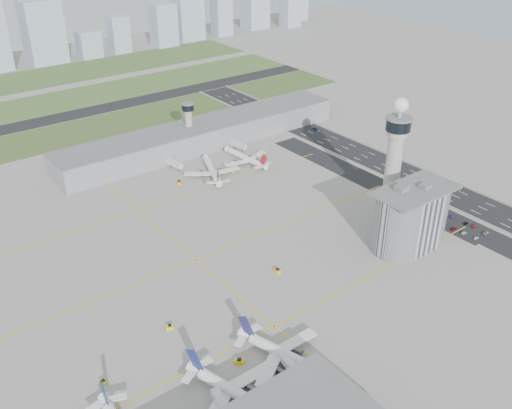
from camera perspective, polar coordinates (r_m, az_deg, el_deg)
ground at (r=276.73m, az=4.41°, el=-5.51°), size 1000.00×1000.00×0.00m
grass_strip_0 at (r=444.15m, az=-17.27°, el=6.99°), size 480.00×50.00×0.08m
grass_strip_1 at (r=511.79m, az=-20.42°, el=9.31°), size 480.00×60.00×0.08m
grass_strip_2 at (r=585.92m, az=-23.00°, el=11.18°), size 480.00×70.00×0.08m
runway at (r=477.24m, az=-18.93°, el=8.22°), size 480.00×22.00×0.10m
highway at (r=354.05m, az=18.57°, el=1.13°), size 28.00×500.00×0.10m
barrier_left at (r=343.26m, az=17.22°, el=0.57°), size 0.60×500.00×1.20m
barrier_right at (r=364.59m, az=19.88°, el=1.82°), size 0.60×500.00×1.20m
landside_road at (r=330.50m, az=17.41°, el=-0.72°), size 18.00×260.00×0.08m
parking_lot at (r=323.40m, az=18.87°, el=-1.65°), size 20.00×44.00×0.10m
taxiway_line_h_0 at (r=237.90m, az=1.84°, el=-12.08°), size 260.00×0.60×0.01m
taxiway_line_h_1 at (r=277.17m, az=-6.00°, el=-5.53°), size 260.00×0.60×0.01m
taxiway_line_h_2 at (r=322.88m, az=-11.64°, el=-0.65°), size 260.00×0.60×0.01m
taxiway_line_v at (r=277.17m, az=-6.00°, el=-5.53°), size 0.60×260.00×0.01m
control_tower at (r=311.62m, az=13.73°, el=5.19°), size 14.00×14.00×64.50m
secondary_tower at (r=392.85m, az=-6.75°, el=8.23°), size 8.60×8.60×31.90m
admin_building at (r=289.65m, az=15.19°, el=-1.28°), size 42.00×24.00×33.50m
terminal_pier at (r=399.94m, az=-5.28°, el=7.02°), size 210.00×32.00×15.80m
airplane_near_b at (r=205.37m, az=-1.87°, el=-17.92°), size 48.61×53.10×12.39m
airplane_near_c at (r=218.81m, az=3.14°, el=-14.36°), size 48.27×52.64×12.24m
airplane_far_a at (r=355.81m, az=-4.45°, el=3.84°), size 48.79×52.36×11.81m
airplane_far_b at (r=372.13m, az=-1.12°, el=5.05°), size 37.77×43.40×11.43m
jet_bridge_near_2 at (r=212.78m, az=4.48°, el=-17.21°), size 5.39×14.31×5.70m
jet_bridge_far_0 at (r=371.82m, az=-8.85°, el=4.19°), size 5.39×14.31×5.70m
jet_bridge_far_1 at (r=395.49m, az=-2.52°, el=6.06°), size 5.39×14.31×5.70m
tug_0 at (r=221.95m, az=-15.04°, el=-16.72°), size 2.06×2.86×1.59m
tug_1 at (r=221.97m, az=-1.69°, el=-15.37°), size 4.23×4.20×2.06m
tug_2 at (r=238.81m, az=-8.61°, el=-11.98°), size 3.85×3.38×1.87m
tug_3 at (r=267.03m, az=2.17°, el=-6.61°), size 2.81×3.70×1.97m
tug_4 at (r=348.98m, az=-7.67°, el=2.25°), size 3.92×4.35×2.09m
tug_5 at (r=361.02m, az=-2.26°, el=3.40°), size 3.29×3.23×1.59m
car_lot_0 at (r=312.18m, az=21.14°, el=-3.13°), size 3.37×1.42×1.14m
car_lot_1 at (r=314.35m, az=20.09°, el=-2.69°), size 3.73×1.35×1.22m
car_lot_2 at (r=316.55m, az=19.16°, el=-2.30°), size 3.92×1.86×1.08m
car_lot_3 at (r=320.89m, az=17.73°, el=-1.58°), size 4.30×1.75×1.25m
car_lot_4 at (r=323.75m, az=17.21°, el=-1.23°), size 3.35×1.59×1.11m
car_lot_5 at (r=327.55m, az=16.19°, el=-0.70°), size 3.41×1.45×1.10m
car_lot_6 at (r=318.13m, az=22.01°, el=-2.68°), size 4.75×2.51×1.27m
car_lot_7 at (r=322.70m, az=21.01°, el=-2.01°), size 4.35×2.24×1.21m
car_lot_8 at (r=323.87m, az=20.24°, el=-1.75°), size 3.39×1.45×1.14m
car_lot_9 at (r=327.41m, az=19.13°, el=-1.19°), size 3.98×1.47×1.30m
car_lot_10 at (r=330.40m, az=18.23°, el=-0.76°), size 4.13×2.22×1.10m
car_lot_11 at (r=335.15m, az=17.06°, el=-0.12°), size 4.44×2.40×1.22m
car_hw_1 at (r=374.86m, az=13.58°, el=3.54°), size 1.40×3.75×1.22m
car_hw_2 at (r=429.89m, az=5.94°, el=7.52°), size 2.69×4.64×1.22m
car_hw_4 at (r=464.76m, az=-0.34°, el=9.33°), size 1.79×3.48×1.13m
skyline_bldg_9 at (r=640.94m, az=-20.53°, el=15.89°), size 36.96×29.57×62.11m
skyline_bldg_10 at (r=650.25m, az=-16.35°, el=15.12°), size 23.01×18.41×27.75m
skyline_bldg_11 at (r=661.85m, az=-13.53°, el=16.20°), size 20.22×16.18×38.97m
skyline_bldg_12 at (r=682.49m, az=-9.23°, el=17.31°), size 26.14×20.92×46.89m
skyline_bldg_13 at (r=708.62m, az=-6.92°, el=19.29°), size 32.26×25.81×81.20m
skyline_bldg_14 at (r=726.77m, az=-3.49°, el=19.17°), size 21.59×17.28×68.75m
skyline_bldg_15 at (r=767.86m, az=-0.09°, el=19.54°), size 30.25×24.20×63.40m
skyline_bldg_17 at (r=825.03m, az=4.22°, el=19.33°), size 22.64×18.11×41.06m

